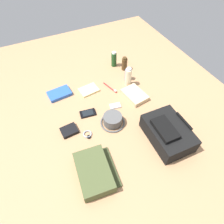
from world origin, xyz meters
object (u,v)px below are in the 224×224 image
Objects in this scene: cell_phone at (88,113)px; wallet at (69,131)px; deodorant_spray at (128,74)px; wristwatch at (88,134)px; bucket_hat at (113,120)px; toiletry_pouch at (95,172)px; shampoo_bottle at (114,59)px; folded_towel at (135,95)px; toothbrush at (111,88)px; media_player at (115,106)px; backpack at (168,133)px; lotion_bottle at (128,77)px; cologne_bottle at (124,64)px; notepad at (89,90)px; paperback_novel at (60,94)px.

wallet reaches higher than cell_phone.
wristwatch is at bearing -53.17° from deodorant_spray.
bucket_hat is at bearing -40.84° from deodorant_spray.
wallet is at bearing -173.32° from toiletry_pouch.
shampoo_bottle is 0.72× the size of folded_towel.
toiletry_pouch is 1.90× the size of toothbrush.
media_player is 0.19m from folded_towel.
bucket_hat reaches higher than cell_phone.
backpack is at bearing 61.67° from wristwatch.
backpack is at bearing -2.38° from lotion_bottle.
toothbrush is (0.27, -0.16, -0.06)m from shampoo_bottle.
cologne_bottle is 0.47m from media_player.
notepad is 0.75× the size of folded_towel.
toothbrush reaches higher than cell_phone.
toothbrush is at bearing -167.86° from backpack.
backpack is 0.53m from wristwatch.
notepad is at bearing -92.01° from deodorant_spray.
paperback_novel is at bearing -106.07° from toothbrush.
notepad is at bearing 157.58° from wristwatch.
media_player is at bearing -15.49° from toothbrush.
lotion_bottle is at bearing 110.07° from cell_phone.
cell_phone is (-0.16, -0.13, -0.03)m from bucket_hat.
deodorant_spray is 0.65m from wristwatch.
bucket_hat is 0.16m from media_player.
backpack reaches higher than shampoo_bottle.
toiletry_pouch is 0.39m from bucket_hat.
shampoo_bottle reaches higher than media_player.
toiletry_pouch reaches higher than media_player.
bucket_hat is 0.20m from cell_phone.
wallet is at bearing -120.15° from backpack.
backpack is 0.89m from paperback_novel.
cologne_bottle is at bearing 143.34° from media_player.
notepad is (0.21, -0.34, -0.06)m from shampoo_bottle.
media_player is 0.46× the size of folded_towel.
paperback_novel reaches higher than cell_phone.
notepad is 0.38m from folded_towel.
media_player and wristwatch have the same top height.
folded_towel is (0.44, -0.03, -0.05)m from shampoo_bottle.
bucket_hat is at bearing 95.02° from wristwatch.
lotion_bottle is (0.20, -0.07, 0.02)m from cologne_bottle.
deodorant_spray is at bearing 83.05° from paperback_novel.
deodorant_spray reaches higher than toiletry_pouch.
toothbrush is (-0.35, 0.34, 0.00)m from wristwatch.
notepad is (-0.06, -0.17, 0.00)m from toothbrush.
toiletry_pouch reaches higher than wristwatch.
deodorant_spray is 0.50m from cell_phone.
paperback_novel reaches higher than wallet.
notepad is (-0.01, -0.36, -0.05)m from deodorant_spray.
notepad reaches higher than wristwatch.
shampoo_bottle is 0.62m from cell_phone.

